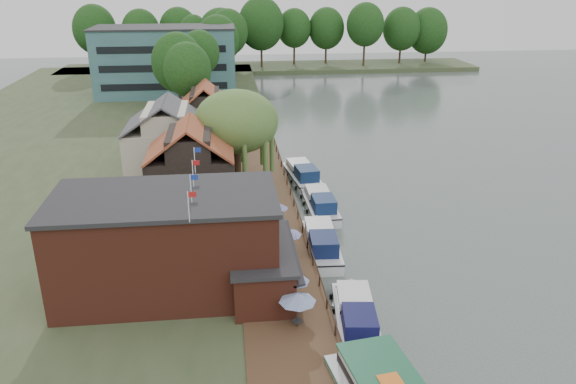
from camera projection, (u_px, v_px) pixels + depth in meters
name	position (u px, v px, depth m)	size (l,w,h in m)	color
ground	(382.00, 281.00, 43.51)	(260.00, 260.00, 0.00)	#4C5854
land_bank	(84.00, 153.00, 72.53)	(50.00, 140.00, 1.00)	#384728
quay_deck	(269.00, 221.00, 51.53)	(6.00, 50.00, 0.10)	#47301E
quay_rail	(297.00, 213.00, 52.11)	(0.20, 49.00, 1.00)	black
pub	(196.00, 242.00, 39.41)	(20.00, 11.00, 7.30)	maroon
hotel_block	(166.00, 61.00, 103.33)	(25.40, 12.40, 12.30)	#38666B
cottage_a	(191.00, 166.00, 52.96)	(8.60, 7.60, 8.50)	black
cottage_b	(168.00, 138.00, 61.89)	(9.60, 8.60, 8.50)	beige
cottage_c	(206.00, 118.00, 70.64)	(7.60, 7.60, 8.50)	black
willow	(237.00, 140.00, 57.71)	(8.60, 8.60, 10.43)	#476B2D
umbrella_0	(297.00, 310.00, 35.65)	(2.40, 2.40, 2.38)	navy
umbrella_1	(294.00, 290.00, 37.94)	(2.11, 2.11, 2.38)	navy
umbrella_2	(282.00, 271.00, 40.36)	(2.12, 2.12, 2.38)	navy
umbrella_3	(287.00, 242.00, 44.64)	(2.33, 2.33, 2.38)	navy
umbrella_4	(275.00, 229.00, 47.01)	(2.02, 2.02, 2.38)	#1C2D9A
umbrella_5	(277.00, 215.00, 49.62)	(1.98, 1.98, 2.38)	navy
cruiser_0	(356.00, 314.00, 37.29)	(3.09, 9.55, 2.30)	silver
cruiser_1	(321.00, 240.00, 47.51)	(3.18, 9.83, 2.38)	silver
cruiser_2	(320.00, 202.00, 55.54)	(3.06, 9.49, 2.28)	silver
cruiser_3	(302.00, 172.00, 63.49)	(3.18, 9.85, 2.38)	white
swan	(391.00, 379.00, 32.63)	(0.44, 0.44, 0.44)	white
bank_tree_0	(189.00, 90.00, 76.22)	(6.37, 6.37, 12.84)	#143811
bank_tree_1	(179.00, 75.00, 86.74)	(8.01, 8.01, 13.04)	#143811
bank_tree_2	(201.00, 70.00, 92.19)	(6.35, 6.35, 12.81)	#143811
bank_tree_3	(218.00, 51.00, 110.27)	(8.37, 8.37, 13.86)	#143811
bank_tree_4	(228.00, 43.00, 120.28)	(8.43, 8.43, 14.35)	#143811
bank_tree_5	(194.00, 44.00, 126.57)	(6.41, 6.41, 12.71)	#143811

